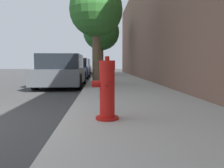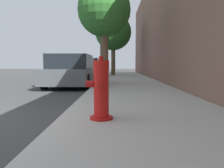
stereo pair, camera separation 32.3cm
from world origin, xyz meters
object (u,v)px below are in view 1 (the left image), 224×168
parked_car_far (81,67)px  parked_car_near (62,71)px  parked_car_mid (77,68)px  fire_hydrant (107,91)px  street_tree_far (101,32)px  street_tree_near (96,11)px

parked_car_far → parked_car_near: bearing=-89.2°
parked_car_mid → parked_car_far: parked_car_far is taller
parked_car_far → fire_hydrant: bearing=-84.0°
parked_car_mid → street_tree_far: street_tree_far is taller
parked_car_mid → fire_hydrant: bearing=-81.8°
fire_hydrant → parked_car_far: 17.95m
parked_car_mid → parked_car_far: size_ratio=1.11×
parked_car_near → parked_car_mid: parked_car_near is taller
street_tree_far → parked_car_mid: bearing=-137.7°
parked_car_mid → street_tree_near: size_ratio=1.10×
parked_car_near → street_tree_far: (1.71, 7.15, 2.65)m
fire_hydrant → parked_car_near: 6.43m
street_tree_far → parked_car_far: bearing=112.7°
street_tree_near → parked_car_near: bearing=150.1°
parked_car_far → street_tree_far: 5.54m
parked_car_near → parked_car_mid: 5.59m
street_tree_near → parked_car_mid: bearing=102.8°
parked_car_near → street_tree_near: (1.47, -0.84, 2.32)m
parked_car_mid → street_tree_far: size_ratio=0.94×
parked_car_near → parked_car_far: parked_car_far is taller
fire_hydrant → parked_car_mid: bearing=98.2°
parked_car_near → street_tree_far: street_tree_far is taller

